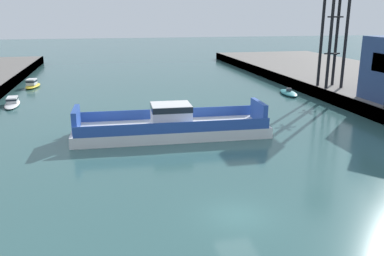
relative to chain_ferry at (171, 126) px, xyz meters
The scene contains 5 objects.
ground_plane 18.45m from the chain_ferry, 86.08° to the right, with size 400.00×400.00×0.00m, color #335B5B.
chain_ferry is the anchor object (origin of this frame).
moored_boat_near_left 27.24m from the chain_ferry, 135.72° to the left, with size 2.37×6.70×1.14m.
moored_boat_near_right 38.45m from the chain_ferry, 119.69° to the left, with size 2.71×5.86×1.57m.
moored_boat_mid_left 28.45m from the chain_ferry, 39.71° to the left, with size 2.97×6.26×1.05m.
Camera 1 is at (-7.68, -22.02, 12.39)m, focal length 37.72 mm.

